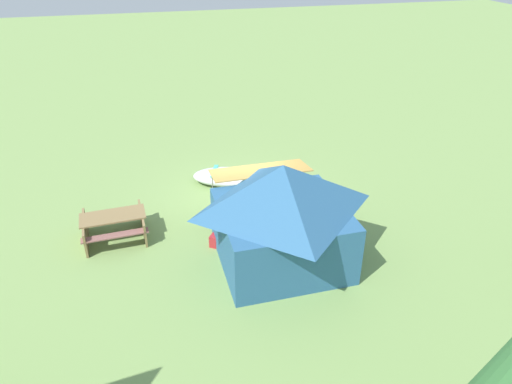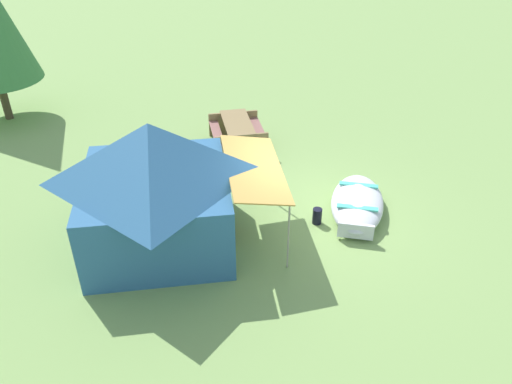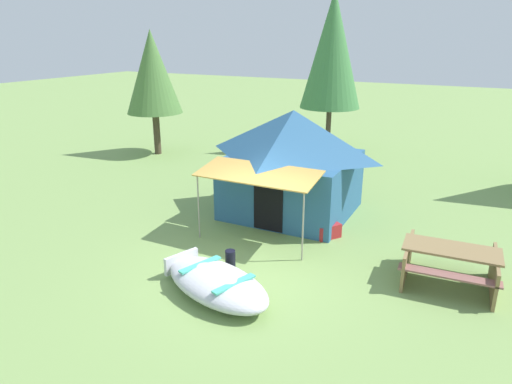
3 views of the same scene
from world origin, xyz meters
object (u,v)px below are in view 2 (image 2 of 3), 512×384
at_px(canvas_cabin_tent, 155,183).
at_px(cooler_box, 210,194).
at_px(picnic_table, 237,130).
at_px(beached_rowboat, 357,203).
at_px(fuel_can, 317,216).

distance_m(canvas_cabin_tent, cooler_box, 2.22).
height_order(picnic_table, cooler_box, picnic_table).
bearing_deg(beached_rowboat, fuel_can, 106.75).
xyz_separation_m(picnic_table, fuel_can, (-4.04, -1.39, -0.28)).
distance_m(picnic_table, fuel_can, 4.28).
height_order(beached_rowboat, cooler_box, beached_rowboat).
height_order(beached_rowboat, picnic_table, picnic_table).
distance_m(beached_rowboat, picnic_table, 4.45).
xyz_separation_m(cooler_box, fuel_can, (-1.29, -2.33, 0.02)).
bearing_deg(fuel_can, cooler_box, 61.07).
bearing_deg(picnic_table, fuel_can, -161.09).
bearing_deg(picnic_table, beached_rowboat, -147.21).
bearing_deg(cooler_box, fuel_can, -118.93).
xyz_separation_m(canvas_cabin_tent, cooler_box, (1.43, -1.14, -1.26)).
relative_size(beached_rowboat, canvas_cabin_tent, 0.64).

